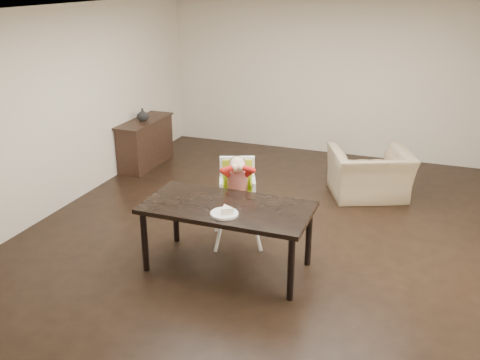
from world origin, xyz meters
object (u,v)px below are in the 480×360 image
Objects in this scene: dining_table at (227,212)px; sideboard at (146,143)px; high_chair at (237,182)px; armchair at (370,166)px.

sideboard is at bearing 133.58° from dining_table.
armchair is (1.31, 1.94, -0.29)m from high_chair.
dining_table is at bearing -46.42° from sideboard.
dining_table is 1.65× the size of armchair.
high_chair is 2.36m from armchair.
sideboard is (-2.43, 2.03, -0.37)m from high_chair.
dining_table is 3.72m from sideboard.
dining_table is at bearing -100.79° from high_chair.
armchair reaches higher than sideboard.
armchair is 0.86× the size of sideboard.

